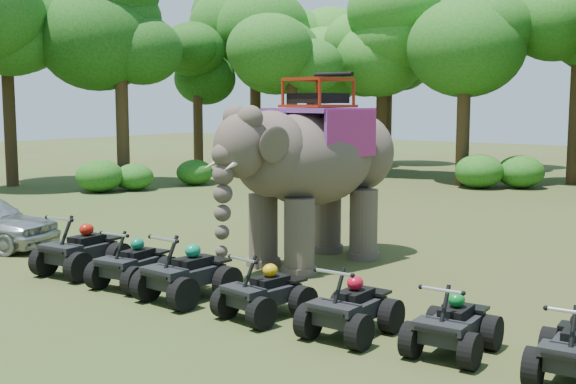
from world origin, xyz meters
name	(u,v)px	position (x,y,z in m)	size (l,w,h in m)	color
ground	(254,288)	(0.00, 0.00, 0.00)	(110.00, 110.00, 0.00)	#47381E
elephant	(315,169)	(-0.38, 2.79, 2.27)	(2.38, 5.40, 4.54)	brown
atv_0	(81,243)	(-3.95, -1.29, 0.69)	(1.36, 1.87, 1.38)	black
atv_1	(133,257)	(-2.15, -1.37, 0.62)	(1.21, 1.66, 1.23)	black
atv_2	(187,266)	(-0.50, -1.45, 0.67)	(1.32, 1.80, 1.34)	black
atv_3	(265,285)	(1.45, -1.48, 0.59)	(1.17, 1.60, 1.19)	black
atv_4	(351,300)	(3.23, -1.44, 0.61)	(1.19, 1.64, 1.21)	black
atv_5	(453,317)	(4.95, -1.25, 0.58)	(1.13, 1.55, 1.15)	black
tree_23	(9,95)	(-20.64, 7.73, 4.17)	(5.84, 5.84, 8.34)	#195114
tree_24	(121,84)	(-16.32, 10.65, 4.65)	(6.51, 6.51, 9.31)	#195114
tree_25	(198,109)	(-17.51, 16.88, 3.48)	(4.87, 4.87, 6.96)	#195114
tree_26	(292,100)	(-11.31, 16.88, 3.95)	(5.52, 5.52, 7.89)	#195114
tree_27	(382,90)	(-9.30, 22.10, 4.46)	(6.24, 6.24, 8.91)	#195114
tree_28	(464,83)	(-4.03, 20.29, 4.74)	(6.64, 6.64, 9.48)	#195114
tree_29	(388,96)	(-12.67, 28.94, 4.23)	(5.92, 5.92, 8.46)	#195114
tree_33	(466,82)	(-7.22, 28.16, 5.00)	(7.00, 7.00, 10.00)	#195114
tree_34	(255,74)	(-17.35, 21.56, 5.45)	(7.63, 7.63, 10.90)	#195114
tree_36	(311,96)	(-14.50, 23.15, 4.18)	(5.85, 5.85, 8.36)	#195114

